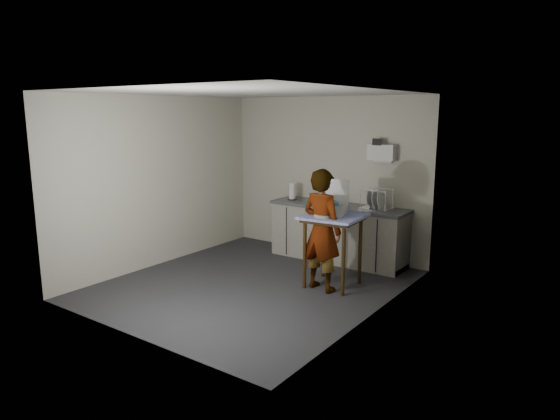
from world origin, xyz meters
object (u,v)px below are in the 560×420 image
Objects in this scene: side_table at (333,224)px; soap_bottle at (334,196)px; standing_man at (322,230)px; dish_rack at (376,204)px; dark_bottle at (321,196)px; kitchen_counter at (338,235)px; paper_towel at (292,192)px; soda_can at (336,200)px; bakery_box at (334,207)px.

soap_bottle is at bearing 114.77° from side_table.
standing_man is 1.34m from dish_rack.
dish_rack reaches higher than dark_bottle.
side_table is (0.52, -1.08, 0.44)m from kitchen_counter.
side_table is at bearing -64.46° from kitchen_counter.
side_table reaches higher than kitchen_counter.
paper_towel is (-0.55, -0.01, 0.02)m from dark_bottle.
paper_towel is at bearing -34.75° from standing_man.
soda_can is (-0.08, 0.04, 0.55)m from kitchen_counter.
dark_bottle is (-0.27, 0.04, -0.03)m from soap_bottle.
soap_bottle is (-0.05, -0.06, 0.62)m from kitchen_counter.
soda_can is at bearing 15.14° from dark_bottle.
dish_rack reaches higher than kitchen_counter.
soda_can is at bearing 178.81° from dish_rack.
side_table is at bearing -37.32° from paper_towel.
dark_bottle is at bearing 172.06° from soap_bottle.
side_table is at bearing -95.46° from dish_rack.
standing_man is at bearing -67.83° from soda_can.
side_table is at bearing -70.30° from bakery_box.
kitchen_counter is 7.92× the size of paper_towel.
bakery_box is (-0.15, -1.04, 0.11)m from dish_rack.
standing_man is 1.50m from dark_bottle.
bakery_box is at bearing -97.96° from dish_rack.
kitchen_counter is 0.56m from soda_can.
side_table is 0.61× the size of standing_man.
dish_rack is at bearing 3.03° from dark_bottle.
dark_bottle is (-0.32, -0.03, 0.59)m from kitchen_counter.
side_table is 1.28m from soda_can.
paper_towel is at bearing -177.86° from dish_rack.
standing_man reaches higher than side_table.
standing_man reaches higher than dark_bottle.
paper_towel is (-1.38, 1.05, 0.18)m from side_table.
side_table is 0.22m from standing_man.
paper_towel is at bearing 138.50° from side_table.
soap_bottle is 0.82m from paper_towel.
soda_can is 1.20m from bakery_box.
side_table is 1.36m from dark_bottle.
side_table is at bearing -62.06° from soda_can.
soap_bottle reaches higher than kitchen_counter.
soap_bottle is (-0.51, 1.23, 0.23)m from standing_man.
standing_man reaches higher than bakery_box.
bakery_box reaches higher than dark_bottle.
side_table is 0.24m from bakery_box.
soda_can is 0.79m from paper_towel.
dark_bottle is at bearing 124.04° from side_table.
soap_bottle is (-0.56, 1.02, 0.19)m from side_table.
soap_bottle is 0.63× the size of dish_rack.
side_table is 3.51× the size of paper_towel.
standing_man is 1.45m from soda_can.
dark_bottle is 1.27m from bakery_box.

